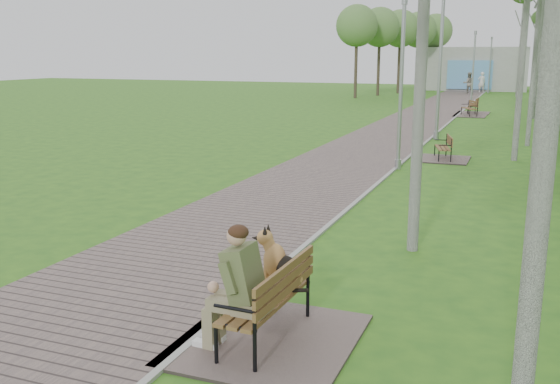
% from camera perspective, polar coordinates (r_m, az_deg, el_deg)
% --- Properties ---
extents(ground, '(120.00, 120.00, 0.00)m').
position_cam_1_polar(ground, '(13.01, 4.98, -2.73)').
color(ground, '#2D601D').
rests_on(ground, ground).
extents(walkway, '(3.50, 67.00, 0.04)m').
position_cam_1_polar(walkway, '(34.13, 12.52, 6.55)').
color(walkway, '#645451').
rests_on(walkway, ground).
extents(kerb, '(0.10, 67.00, 0.05)m').
position_cam_1_polar(kerb, '(33.91, 15.45, 6.36)').
color(kerb, '#999993').
rests_on(kerb, ground).
extents(building_north, '(10.00, 5.20, 4.00)m').
position_cam_1_polar(building_north, '(63.24, 17.17, 10.72)').
color(building_north, '#9E9E99').
rests_on(building_north, ground).
extents(bench_main, '(2.05, 2.27, 1.78)m').
position_cam_1_polar(bench_main, '(7.58, -1.94, -10.07)').
color(bench_main, '#645451').
rests_on(bench_main, ground).
extents(bench_second, '(1.61, 1.79, 0.99)m').
position_cam_1_polar(bench_second, '(21.18, 14.65, 3.35)').
color(bench_second, '#645451').
rests_on(bench_second, ground).
extents(bench_third, '(1.73, 1.93, 1.06)m').
position_cam_1_polar(bench_third, '(36.48, 16.90, 6.95)').
color(bench_third, '#645451').
rests_on(bench_third, ground).
extents(bench_far, '(1.80, 2.00, 1.11)m').
position_cam_1_polar(bench_far, '(38.41, 17.21, 7.20)').
color(bench_far, '#645451').
rests_on(bench_far, ground).
extents(lamp_post_near, '(0.19, 0.19, 5.03)m').
position_cam_1_polar(lamp_post_near, '(18.96, 11.00, 9.09)').
color(lamp_post_near, '#96989D').
rests_on(lamp_post_near, ground).
extents(lamp_post_second, '(0.23, 0.23, 5.88)m').
position_cam_1_polar(lamp_post_second, '(25.97, 14.40, 10.69)').
color(lamp_post_second, '#96989D').
rests_on(lamp_post_second, ground).
extents(lamp_post_third, '(0.18, 0.18, 4.76)m').
position_cam_1_polar(lamp_post_third, '(40.60, 17.23, 10.32)').
color(lamp_post_third, '#96989D').
rests_on(lamp_post_third, ground).
extents(lamp_post_far, '(0.19, 0.19, 4.82)m').
position_cam_1_polar(lamp_post_far, '(58.40, 18.64, 10.77)').
color(lamp_post_far, '#96989D').
rests_on(lamp_post_far, ground).
extents(pedestrian_near, '(0.78, 0.65, 1.81)m').
position_cam_1_polar(pedestrian_near, '(59.09, 17.95, 9.52)').
color(pedestrian_near, white).
rests_on(pedestrian_near, ground).
extents(pedestrian_far, '(1.07, 0.93, 1.86)m').
position_cam_1_polar(pedestrian_far, '(56.15, 16.85, 9.49)').
color(pedestrian_far, gray).
rests_on(pedestrian_far, ground).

